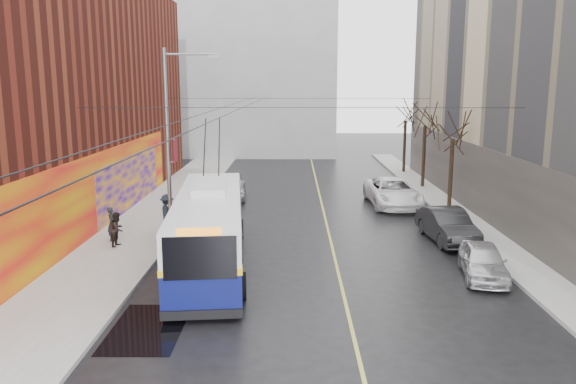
% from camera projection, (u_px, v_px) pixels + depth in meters
% --- Properties ---
extents(ground, '(140.00, 140.00, 0.00)m').
position_uv_depth(ground, '(302.00, 319.00, 17.77)').
color(ground, black).
rests_on(ground, ground).
extents(sidewalk_left, '(4.00, 60.00, 0.15)m').
position_uv_depth(sidewalk_left, '(147.00, 224.00, 29.62)').
color(sidewalk_left, gray).
rests_on(sidewalk_left, ground).
extents(sidewalk_right, '(2.00, 60.00, 0.15)m').
position_uv_depth(sidewalk_right, '(470.00, 225.00, 29.47)').
color(sidewalk_right, gray).
rests_on(sidewalk_right, ground).
extents(lane_line, '(0.12, 50.00, 0.01)m').
position_uv_depth(lane_line, '(325.00, 217.00, 31.51)').
color(lane_line, '#BFB74C').
rests_on(lane_line, ground).
extents(building_left, '(12.11, 36.00, 14.00)m').
position_uv_depth(building_left, '(4.00, 91.00, 30.35)').
color(building_left, '#521810').
rests_on(building_left, ground).
extents(building_far, '(20.50, 12.10, 18.00)m').
position_uv_depth(building_far, '(240.00, 69.00, 60.32)').
color(building_far, gray).
rests_on(building_far, ground).
extents(streetlight_pole, '(2.65, 0.60, 9.00)m').
position_uv_depth(streetlight_pole, '(171.00, 137.00, 26.74)').
color(streetlight_pole, slate).
rests_on(streetlight_pole, ground).
extents(catenary_wires, '(18.00, 60.00, 0.22)m').
position_uv_depth(catenary_wires, '(253.00, 104.00, 31.13)').
color(catenary_wires, black).
extents(tree_near, '(3.20, 3.20, 6.40)m').
position_uv_depth(tree_near, '(453.00, 126.00, 32.48)').
color(tree_near, black).
rests_on(tree_near, ground).
extents(tree_mid, '(3.20, 3.20, 6.68)m').
position_uv_depth(tree_mid, '(426.00, 115.00, 39.30)').
color(tree_mid, black).
rests_on(tree_mid, ground).
extents(tree_far, '(3.20, 3.20, 6.57)m').
position_uv_depth(tree_far, '(406.00, 112.00, 46.20)').
color(tree_far, black).
rests_on(tree_far, ground).
extents(puddle, '(2.16, 3.70, 0.01)m').
position_uv_depth(puddle, '(148.00, 328.00, 17.09)').
color(puddle, black).
rests_on(puddle, ground).
extents(pigeons_flying, '(4.80, 3.83, 0.80)m').
position_uv_depth(pigeons_flying, '(248.00, 88.00, 26.73)').
color(pigeons_flying, slate).
extents(trolleybus, '(3.73, 12.12, 5.67)m').
position_uv_depth(trolleybus, '(209.00, 228.00, 22.79)').
color(trolleybus, '#0B1055').
rests_on(trolleybus, ground).
extents(parked_car_a, '(2.19, 4.10, 1.33)m').
position_uv_depth(parked_car_a, '(483.00, 261.00, 21.49)').
color(parked_car_a, silver).
rests_on(parked_car_a, ground).
extents(parked_car_b, '(2.09, 4.86, 1.56)m').
position_uv_depth(parked_car_b, '(447.00, 225.00, 26.47)').
color(parked_car_b, black).
rests_on(parked_car_b, ground).
extents(parked_car_c, '(3.07, 6.16, 1.68)m').
position_uv_depth(parked_car_c, '(393.00, 192.00, 34.29)').
color(parked_car_c, white).
rests_on(parked_car_c, ground).
extents(following_car, '(2.29, 4.95, 1.64)m').
position_uv_depth(following_car, '(231.00, 186.00, 36.69)').
color(following_car, '#ADACB1').
rests_on(following_car, ground).
extents(pedestrian_a, '(0.41, 0.60, 1.59)m').
position_uv_depth(pedestrian_a, '(112.00, 224.00, 26.05)').
color(pedestrian_a, black).
rests_on(pedestrian_a, sidewalk_left).
extents(pedestrian_b, '(0.71, 0.85, 1.56)m').
position_uv_depth(pedestrian_b, '(118.00, 229.00, 25.17)').
color(pedestrian_b, black).
rests_on(pedestrian_b, sidewalk_left).
extents(pedestrian_c, '(1.10, 1.39, 1.88)m').
position_uv_depth(pedestrian_c, '(167.00, 213.00, 27.64)').
color(pedestrian_c, black).
rests_on(pedestrian_c, sidewalk_left).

